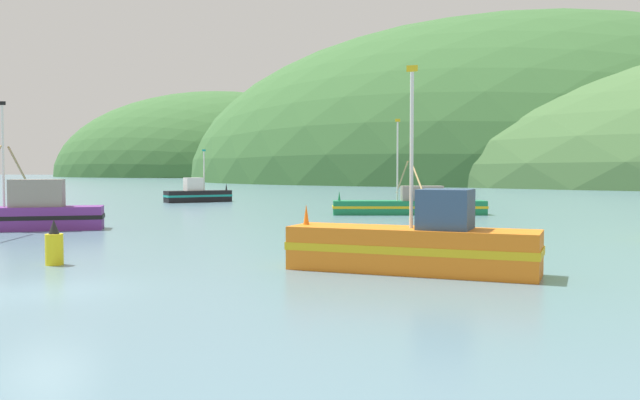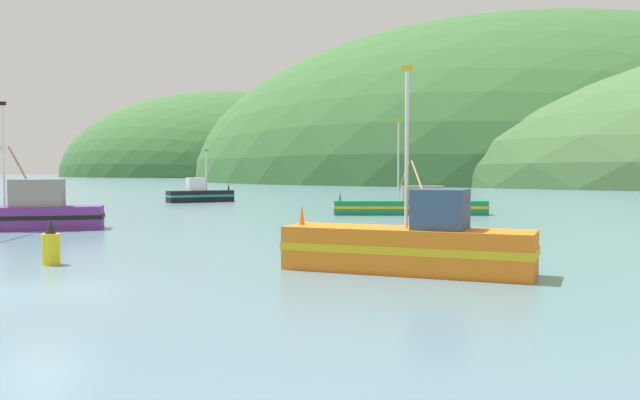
{
  "view_description": "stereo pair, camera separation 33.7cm",
  "coord_description": "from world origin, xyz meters",
  "px_view_note": "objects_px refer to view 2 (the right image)",
  "views": [
    {
      "loc": [
        12.29,
        -15.44,
        3.32
      ],
      "look_at": [
        0.49,
        24.65,
        1.4
      ],
      "focal_mm": 38.4,
      "sensor_mm": 36.0,
      "label": 1
    },
    {
      "loc": [
        12.61,
        -15.34,
        3.32
      ],
      "look_at": [
        0.49,
        24.65,
        1.4
      ],
      "focal_mm": 38.4,
      "sensor_mm": 36.0,
      "label": 2
    }
  ],
  "objects_px": {
    "fishing_boat_purple": "(12,214)",
    "fishing_boat_orange": "(410,245)",
    "channel_buoy": "(51,246)",
    "fishing_boat_green": "(412,205)",
    "fishing_boat_black": "(200,194)"
  },
  "relations": [
    {
      "from": "fishing_boat_purple",
      "to": "fishing_boat_orange",
      "type": "bearing_deg",
      "value": 129.74
    },
    {
      "from": "fishing_boat_purple",
      "to": "channel_buoy",
      "type": "bearing_deg",
      "value": 106.15
    },
    {
      "from": "fishing_boat_green",
      "to": "fishing_boat_purple",
      "type": "bearing_deg",
      "value": 28.54
    },
    {
      "from": "fishing_boat_green",
      "to": "fishing_boat_purple",
      "type": "distance_m",
      "value": 26.37
    },
    {
      "from": "fishing_boat_green",
      "to": "channel_buoy",
      "type": "height_order",
      "value": "fishing_boat_green"
    },
    {
      "from": "fishing_boat_black",
      "to": "channel_buoy",
      "type": "xyz_separation_m",
      "value": [
        15.38,
        -41.62,
        -0.12
      ]
    },
    {
      "from": "fishing_boat_orange",
      "to": "fishing_boat_green",
      "type": "bearing_deg",
      "value": -75.77
    },
    {
      "from": "fishing_boat_black",
      "to": "fishing_boat_green",
      "type": "bearing_deg",
      "value": -74.18
    },
    {
      "from": "fishing_boat_green",
      "to": "fishing_boat_orange",
      "type": "relative_size",
      "value": 1.86
    },
    {
      "from": "fishing_boat_green",
      "to": "fishing_boat_orange",
      "type": "distance_m",
      "value": 27.67
    },
    {
      "from": "fishing_boat_black",
      "to": "channel_buoy",
      "type": "distance_m",
      "value": 44.37
    },
    {
      "from": "fishing_boat_orange",
      "to": "fishing_boat_purple",
      "type": "height_order",
      "value": "fishing_boat_purple"
    },
    {
      "from": "fishing_boat_green",
      "to": "channel_buoy",
      "type": "bearing_deg",
      "value": 58.42
    },
    {
      "from": "fishing_boat_orange",
      "to": "fishing_boat_black",
      "type": "distance_m",
      "value": 48.39
    },
    {
      "from": "fishing_boat_green",
      "to": "fishing_boat_black",
      "type": "bearing_deg",
      "value": -44.8
    }
  ]
}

